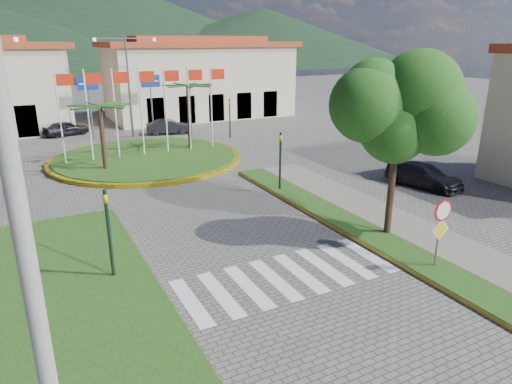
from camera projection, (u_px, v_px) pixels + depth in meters
name	position (u px, v px, depth m)	size (l,w,h in m)	color
ground	(362.00, 342.00, 12.20)	(160.00, 160.00, 0.00)	#5D5B58
sidewalk_right	(455.00, 261.00, 16.49)	(4.00, 28.00, 0.15)	gray
verge_right	(432.00, 268.00, 15.96)	(1.60, 28.00, 0.18)	#1F4413
median_left	(75.00, 294.00, 14.35)	(5.00, 14.00, 0.18)	#1F4413
crosswalk	(285.00, 277.00, 15.55)	(8.00, 3.00, 0.01)	silver
roundabout_island	(147.00, 157.00, 30.63)	(12.70, 12.70, 6.00)	yellow
stop_sign	(441.00, 223.00, 15.43)	(0.80, 0.11, 2.65)	slate
deciduous_tree	(399.00, 110.00, 17.17)	(3.60, 3.60, 6.80)	black
utility_pole	(24.00, 244.00, 7.47)	(0.32, 0.32, 9.00)	gray
traffic_light_left	(109.00, 227.00, 14.75)	(0.15, 0.18, 3.20)	black
traffic_light_right	(280.00, 156.00, 23.64)	(0.15, 0.18, 3.20)	black
traffic_light_far	(230.00, 114.00, 36.94)	(0.18, 0.15, 3.20)	black
direction_sign_west	(89.00, 95.00, 36.22)	(1.60, 0.14, 5.20)	slate
direction_sign_east	(151.00, 92.00, 38.42)	(1.60, 0.14, 5.20)	slate
street_lamp_centre	(129.00, 82.00, 36.42)	(4.80, 0.16, 8.00)	slate
building_right	(199.00, 78.00, 47.28)	(19.08, 9.54, 8.05)	beige
hill_far_mid	(78.00, 16.00, 148.47)	(180.00, 180.00, 30.00)	black
hill_far_east	(263.00, 36.00, 153.55)	(120.00, 120.00, 18.00)	black
car_dark_a	(66.00, 128.00, 38.35)	(1.45, 3.61, 1.23)	black
car_dark_b	(169.00, 127.00, 38.99)	(1.32, 3.79, 1.25)	black
car_side_right	(424.00, 175.00, 24.98)	(1.75, 4.32, 1.25)	black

